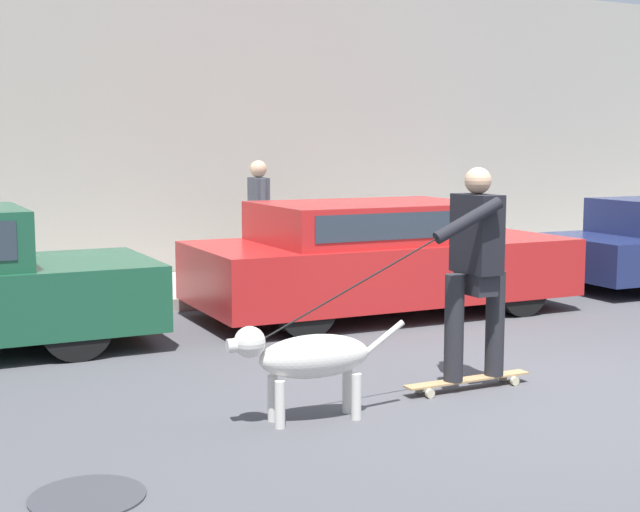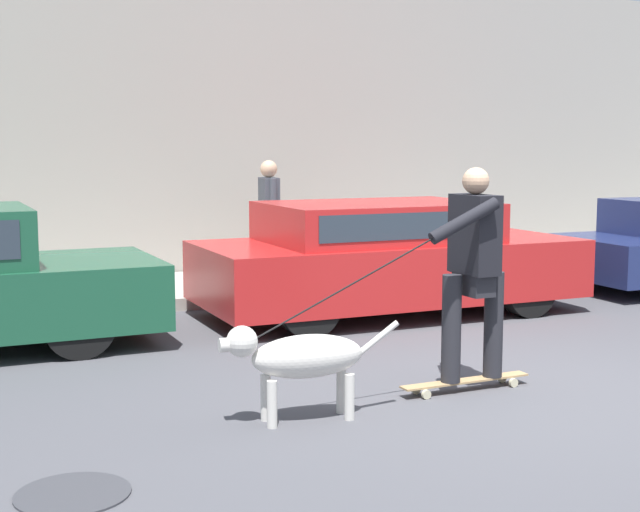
% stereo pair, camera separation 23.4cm
% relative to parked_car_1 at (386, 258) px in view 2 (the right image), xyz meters
% --- Properties ---
extents(ground_plane, '(36.00, 36.00, 0.00)m').
position_rel_parked_car_1_xyz_m(ground_plane, '(-0.60, -3.25, -0.63)').
color(ground_plane, '#47474C').
extents(back_wall, '(32.00, 0.30, 4.31)m').
position_rel_parked_car_1_xyz_m(back_wall, '(-0.60, 3.41, 1.53)').
color(back_wall, '#9E998E').
rests_on(back_wall, ground_plane).
extents(sidewalk_curb, '(30.00, 2.14, 0.14)m').
position_rel_parked_car_1_xyz_m(sidewalk_curb, '(-0.60, 2.17, -0.56)').
color(sidewalk_curb, '#A39E93').
rests_on(sidewalk_curb, ground_plane).
extents(parked_car_1, '(4.25, 1.87, 1.25)m').
position_rel_parked_car_1_xyz_m(parked_car_1, '(0.00, 0.00, 0.00)').
color(parked_car_1, black).
rests_on(parked_car_1, ground_plane).
extents(dog, '(1.29, 0.38, 0.69)m').
position_rel_parked_car_1_xyz_m(dog, '(-2.41, -3.20, -0.18)').
color(dog, beige).
rests_on(dog, ground_plane).
extents(skateboarder, '(2.42, 0.61, 1.71)m').
position_rel_parked_car_1_xyz_m(skateboarder, '(-0.91, -3.02, 0.34)').
color(skateboarder, beige).
rests_on(skateboarder, ground_plane).
extents(pedestrian_with_bag, '(0.25, 0.70, 1.54)m').
position_rel_parked_car_1_xyz_m(pedestrian_with_bag, '(-0.47, 2.38, 0.36)').
color(pedestrian_with_bag, '#28282D').
rests_on(pedestrian_with_bag, sidewalk_curb).
extents(manhole_cover, '(0.62, 0.62, 0.01)m').
position_rel_parked_car_1_xyz_m(manhole_cover, '(-4.04, -3.89, -0.62)').
color(manhole_cover, '#38383D').
rests_on(manhole_cover, ground_plane).
extents(fire_hydrant, '(0.18, 0.18, 0.72)m').
position_rel_parked_car_1_xyz_m(fire_hydrant, '(2.35, 0.85, -0.25)').
color(fire_hydrant, '#4C5156').
rests_on(fire_hydrant, ground_plane).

